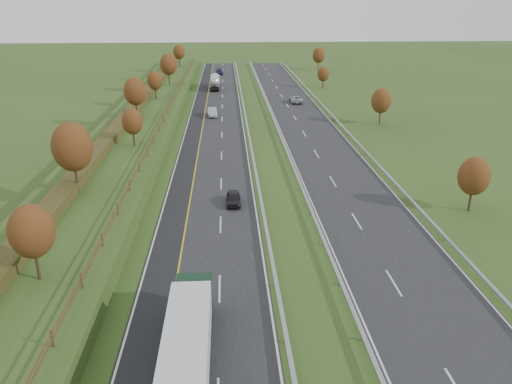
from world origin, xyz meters
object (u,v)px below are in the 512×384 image
(car_small_far, at_px, (219,72))
(car_oncoming, at_px, (296,99))
(car_dark_near, at_px, (233,198))
(road_tanker, at_px, (215,81))
(box_lorry, at_px, (187,358))
(car_silver_mid, at_px, (212,112))

(car_small_far, distance_m, car_oncoming, 48.84)
(car_dark_near, relative_size, car_small_far, 0.75)
(road_tanker, relative_size, car_dark_near, 2.88)
(car_dark_near, distance_m, car_small_far, 103.54)
(car_dark_near, bearing_deg, road_tanker, 92.30)
(box_lorry, bearing_deg, car_oncoming, 78.25)
(box_lorry, height_order, car_silver_mid, box_lorry)
(road_tanker, distance_m, car_dark_near, 78.02)
(car_silver_mid, bearing_deg, box_lorry, -95.24)
(car_small_far, bearing_deg, car_silver_mid, -94.38)
(road_tanker, xyz_separation_m, car_small_far, (0.88, 25.57, -1.06))
(car_dark_near, height_order, car_oncoming, car_oncoming)
(box_lorry, xyz_separation_m, road_tanker, (-0.21, 106.22, -0.47))
(box_lorry, bearing_deg, car_dark_near, 83.72)
(car_silver_mid, relative_size, car_small_far, 0.94)
(car_silver_mid, xyz_separation_m, car_oncoming, (18.14, 12.63, -0.05))
(road_tanker, bearing_deg, car_oncoming, -47.99)
(car_dark_near, bearing_deg, car_oncoming, 75.50)
(car_small_far, xyz_separation_m, car_oncoming, (17.24, -45.69, 0.00))
(box_lorry, bearing_deg, car_silver_mid, 90.18)
(car_oncoming, bearing_deg, car_dark_near, 75.35)
(road_tanker, height_order, car_oncoming, road_tanker)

